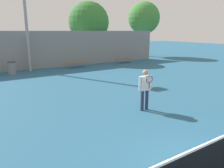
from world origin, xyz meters
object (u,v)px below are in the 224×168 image
Objects in this scene: light_pole_near_left at (24,0)px; trash_bin at (12,68)px; bench_by_gate at (77,63)px; bench_courtside_far at (125,59)px; tree_green_broad at (89,22)px; tennis_player at (145,87)px; tennis_net at (214,159)px; tree_green_tall at (144,18)px.

light_pole_near_left reaches higher than trash_bin.
bench_by_gate is 5.44m from trash_bin.
bench_courtside_far is 0.31× the size of tree_green_broad.
bench_courtside_far is 0.89× the size of bench_by_gate.
tennis_player is 11.89m from trash_bin.
bench_courtside_far is (7.43, 11.55, -0.59)m from tennis_player.
tennis_net is 1.72× the size of tree_green_tall.
tree_green_tall reaches higher than tree_green_broad.
bench_by_gate is 0.32× the size of tree_green_tall.
tree_green_broad is (8.42, 3.51, 3.64)m from trash_bin.
tree_green_broad is (-8.09, -0.54, -0.68)m from tree_green_tall.
tree_green_broad is at bearing 124.80° from bench_courtside_far.
tennis_net is 25.01m from tree_green_tall.
tree_green_tall is (5.76, 3.91, 4.40)m from bench_courtside_far.
tree_green_tall reaches higher than tennis_player.
tree_green_broad is (6.77, 19.11, 3.61)m from tennis_net.
tennis_net is at bearing -83.97° from trash_bin.
tennis_player is at bearing 68.20° from tennis_net.
bench_by_gate is (3.79, 15.74, -0.11)m from tennis_net.
bench_courtside_far is 8.23m from tree_green_tall.
tennis_net is 12.22× the size of trash_bin.
bench_by_gate is (2.12, 11.55, -0.59)m from tennis_player.
bench_courtside_far is at bearing 0.00° from bench_by_gate.
bench_by_gate is at bearing -180.00° from bench_courtside_far.
tree_green_tall is (11.07, 3.91, 4.40)m from bench_by_gate.
tree_green_broad is at bearing -176.15° from tree_green_tall.
light_pole_near_left is (-0.15, 16.38, 5.01)m from tennis_net.
bench_courtside_far is at bearing -145.83° from tree_green_tall.
bench_courtside_far is at bearing 0.77° from trash_bin.
light_pole_near_left is 1.45× the size of tree_green_broad.
light_pole_near_left is (-9.26, 0.64, 5.12)m from bench_courtside_far.
tree_green_broad reaches higher than bench_courtside_far.
tree_green_broad reaches higher than trash_bin.
tree_green_tall is at bearing 3.85° from tree_green_broad.
bench_by_gate is 12.54m from tree_green_tall.
tree_green_tall is (15.02, 3.27, -0.72)m from light_pole_near_left.
tree_green_broad is at bearing 70.49° from tennis_net.
trash_bin reaches higher than bench_by_gate.
light_pole_near_left is (-3.95, 0.64, 5.12)m from bench_by_gate.
tennis_player is 0.27× the size of tree_green_broad.
trash_bin reaches higher than bench_courtside_far.
trash_bin is 0.15× the size of tree_green_broad.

